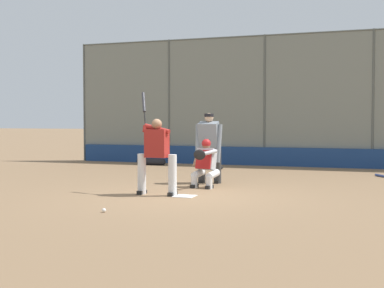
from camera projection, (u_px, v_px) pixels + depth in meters
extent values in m
plane|color=#846647|center=(185.00, 196.00, 11.13)|extent=(160.00, 160.00, 0.00)
cube|color=white|center=(185.00, 196.00, 11.13)|extent=(0.43, 0.43, 0.01)
cylinder|color=#515651|center=(373.00, 99.00, 17.55)|extent=(0.08, 0.08, 4.59)
cylinder|color=#515651|center=(265.00, 100.00, 18.75)|extent=(0.08, 0.08, 4.59)
cylinder|color=#515651|center=(169.00, 101.00, 19.94)|extent=(0.08, 0.08, 4.59)
cylinder|color=#515651|center=(84.00, 103.00, 21.13)|extent=(0.08, 0.08, 4.59)
cube|color=gray|center=(265.00, 100.00, 18.75)|extent=(14.45, 0.01, 4.59)
cylinder|color=#515651|center=(265.00, 35.00, 18.65)|extent=(14.45, 0.06, 0.06)
cube|color=navy|center=(264.00, 156.00, 18.74)|extent=(14.16, 0.18, 0.64)
cube|color=slate|center=(292.00, 160.00, 20.54)|extent=(10.11, 1.95, 0.12)
cube|color=slate|center=(290.00, 157.00, 20.01)|extent=(10.11, 0.55, 0.44)
cube|color=#B7BABC|center=(290.00, 150.00, 20.00)|extent=(10.11, 0.24, 0.08)
cube|color=slate|center=(292.00, 152.00, 20.52)|extent=(10.11, 0.55, 0.76)
cube|color=#B7BABC|center=(292.00, 141.00, 20.50)|extent=(10.11, 0.24, 0.08)
cube|color=slate|center=(294.00, 147.00, 21.03)|extent=(10.11, 0.55, 1.08)
cube|color=#B7BABC|center=(294.00, 132.00, 21.01)|extent=(10.11, 0.24, 0.08)
cylinder|color=silver|center=(172.00, 175.00, 11.19)|extent=(0.18, 0.18, 0.87)
cube|color=black|center=(172.00, 194.00, 11.21)|extent=(0.13, 0.29, 0.08)
cylinder|color=silver|center=(142.00, 174.00, 11.47)|extent=(0.18, 0.18, 0.87)
cube|color=black|center=(142.00, 192.00, 11.49)|extent=(0.13, 0.29, 0.08)
cube|color=maroon|center=(157.00, 143.00, 11.30)|extent=(0.48, 0.30, 0.60)
sphere|color=#936B4C|center=(157.00, 124.00, 11.29)|extent=(0.22, 0.22, 0.22)
cylinder|color=maroon|center=(157.00, 129.00, 11.31)|extent=(0.61, 0.19, 0.23)
cylinder|color=maroon|center=(145.00, 129.00, 11.42)|extent=(0.12, 0.16, 0.16)
sphere|color=black|center=(145.00, 126.00, 11.45)|extent=(0.04, 0.04, 0.04)
cylinder|color=black|center=(145.00, 119.00, 11.53)|extent=(0.13, 0.20, 0.32)
cylinder|color=#28282D|center=(144.00, 102.00, 11.75)|extent=(0.22, 0.31, 0.46)
cylinder|color=silver|center=(209.00, 182.00, 12.37)|extent=(0.15, 0.15, 0.30)
cylinder|color=silver|center=(213.00, 175.00, 12.53)|extent=(0.24, 0.47, 0.23)
cube|color=black|center=(209.00, 187.00, 12.37)|extent=(0.14, 0.27, 0.08)
cylinder|color=silver|center=(194.00, 182.00, 12.55)|extent=(0.15, 0.15, 0.30)
cylinder|color=silver|center=(198.00, 174.00, 12.72)|extent=(0.24, 0.47, 0.23)
cube|color=black|center=(194.00, 186.00, 12.56)|extent=(0.14, 0.27, 0.08)
cube|color=#B7B7BC|center=(206.00, 159.00, 12.64)|extent=(0.48, 0.41, 0.53)
cube|color=#B21E1E|center=(204.00, 159.00, 12.52)|extent=(0.40, 0.19, 0.44)
sphere|color=#936B4C|center=(206.00, 145.00, 12.63)|extent=(0.20, 0.20, 0.20)
sphere|color=#B21E1E|center=(206.00, 144.00, 12.63)|extent=(0.22, 0.22, 0.22)
cylinder|color=#B7B7BC|center=(208.00, 153.00, 12.36)|extent=(0.35, 0.49, 0.15)
ellipsoid|color=black|center=(200.00, 155.00, 12.20)|extent=(0.31, 0.15, 0.24)
cylinder|color=#936B4C|center=(197.00, 158.00, 12.77)|extent=(0.13, 0.31, 0.43)
cylinder|color=#333333|center=(217.00, 165.00, 13.45)|extent=(0.19, 0.19, 0.90)
cube|color=black|center=(217.00, 182.00, 13.47)|extent=(0.12, 0.28, 0.08)
cylinder|color=#333333|center=(202.00, 165.00, 13.58)|extent=(0.19, 0.19, 0.90)
cube|color=black|center=(202.00, 181.00, 13.60)|extent=(0.12, 0.28, 0.08)
cube|color=gray|center=(209.00, 135.00, 13.43)|extent=(0.50, 0.44, 0.69)
sphere|color=tan|center=(209.00, 118.00, 13.41)|extent=(0.23, 0.23, 0.23)
cylinder|color=black|center=(209.00, 115.00, 13.40)|extent=(0.24, 0.24, 0.08)
cylinder|color=gray|center=(219.00, 143.00, 13.29)|extent=(0.15, 0.25, 0.96)
cylinder|color=gray|center=(198.00, 143.00, 13.46)|extent=(0.16, 0.26, 0.96)
cylinder|color=#334789|center=(380.00, 176.00, 15.01)|extent=(0.30, 0.44, 0.07)
ellipsoid|color=black|center=(218.00, 168.00, 17.29)|extent=(0.33, 0.21, 0.12)
ellipsoid|color=black|center=(215.00, 168.00, 17.23)|extent=(0.12, 0.09, 0.09)
sphere|color=white|center=(104.00, 210.00, 9.18)|extent=(0.07, 0.07, 0.07)
cylinder|color=black|center=(151.00, 162.00, 19.00)|extent=(0.88, 0.24, 0.24)
sphere|color=black|center=(162.00, 162.00, 18.86)|extent=(0.24, 0.24, 0.24)
sphere|color=black|center=(140.00, 161.00, 19.15)|extent=(0.24, 0.24, 0.24)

